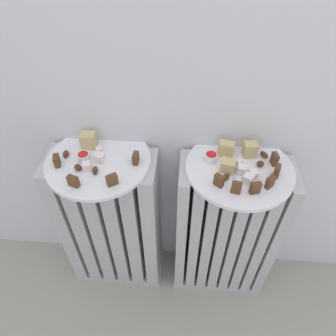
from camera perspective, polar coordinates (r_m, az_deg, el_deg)
radiator_left at (r=1.17m, az=-10.32°, el=-10.42°), size 0.36×0.16×0.63m
radiator_right at (r=1.15m, az=10.53°, el=-11.75°), size 0.36×0.16×0.63m
plate_left at (r=0.92m, az=-12.85°, el=1.33°), size 0.31×0.31×0.01m
plate_right at (r=0.90m, az=13.18°, el=-0.09°), size 0.31×0.31×0.01m
dark_cake_slice_left_0 at (r=0.92m, az=-20.03°, el=1.29°), size 0.02×0.03×0.03m
dark_cake_slice_left_1 at (r=0.85m, az=-17.26°, el=-2.36°), size 0.03×0.02×0.03m
dark_cake_slice_left_2 at (r=0.83m, az=-10.40°, el=-2.19°), size 0.03×0.03×0.03m
dark_cake_slice_left_3 at (r=0.88m, az=-6.04°, el=1.82°), size 0.02×0.03×0.03m
marble_cake_slice_left_0 at (r=0.95m, az=-14.61°, el=5.01°), size 0.05×0.04×0.05m
turkish_delight_left_0 at (r=0.90m, az=-12.68°, el=1.90°), size 0.03×0.03×0.03m
turkish_delight_left_1 at (r=0.89m, az=-14.88°, el=0.33°), size 0.03×0.03×0.02m
turkish_delight_left_2 at (r=0.93m, az=-12.68°, el=3.27°), size 0.02×0.02×0.02m
medjool_date_left_0 at (r=0.95m, az=-18.52°, el=2.52°), size 0.02×0.03×0.01m
medjool_date_left_1 at (r=0.90m, az=-16.46°, el=0.12°), size 0.03×0.03×0.02m
medjool_date_left_2 at (r=0.87m, az=-13.44°, el=-0.41°), size 0.02×0.03×0.02m
jam_bowl_left at (r=0.92m, az=-15.47°, el=2.03°), size 0.04×0.04×0.02m
dark_cake_slice_right_0 at (r=0.82m, az=9.48°, el=-2.31°), size 0.03×0.03×0.04m
dark_cake_slice_right_1 at (r=0.81m, az=12.62°, el=-3.57°), size 0.03×0.02×0.04m
dark_cake_slice_right_2 at (r=0.82m, az=15.97°, el=-3.61°), size 0.03×0.02×0.04m
dark_cake_slice_right_3 at (r=0.85m, az=18.52°, el=-2.47°), size 0.03×0.03×0.04m
dark_cake_slice_right_4 at (r=0.89m, az=19.65°, el=-0.56°), size 0.02×0.03×0.04m
dark_cake_slice_right_5 at (r=0.92m, az=19.25°, el=1.58°), size 0.02×0.03×0.04m
marble_cake_slice_right_0 at (r=0.91m, az=10.77°, el=3.54°), size 0.05×0.04×0.04m
marble_cake_slice_right_1 at (r=0.93m, az=15.05°, el=3.33°), size 0.04×0.04×0.05m
marble_cake_slice_right_2 at (r=0.87m, az=11.12°, el=0.37°), size 0.04×0.04×0.04m
turkish_delight_right_0 at (r=0.87m, az=15.61°, el=-1.10°), size 0.02×0.02×0.02m
turkish_delight_right_1 at (r=0.85m, az=14.74°, el=-2.00°), size 0.03×0.03×0.03m
turkish_delight_right_2 at (r=0.87m, az=13.61°, el=-0.25°), size 0.03×0.03×0.03m
turkish_delight_right_3 at (r=0.90m, az=13.16°, el=1.00°), size 0.03×0.03×0.02m
medjool_date_right_0 at (r=0.85m, az=10.65°, el=-1.71°), size 0.03×0.03×0.01m
medjool_date_right_1 at (r=0.91m, az=16.83°, el=0.76°), size 0.03×0.03×0.01m
medjool_date_right_2 at (r=0.96m, az=15.39°, el=3.78°), size 0.03×0.03×0.01m
medjool_date_right_3 at (r=0.94m, az=17.49°, el=2.39°), size 0.03×0.03×0.02m
jam_bowl_right at (r=0.89m, az=8.02°, el=2.01°), size 0.04×0.04×0.03m
fork at (r=0.89m, az=11.71°, el=0.54°), size 0.02×0.09×0.00m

